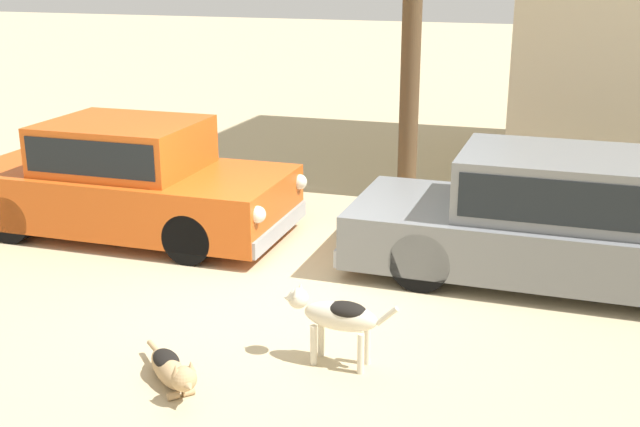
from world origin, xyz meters
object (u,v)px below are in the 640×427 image
stray_dog_tan (171,369)px  parked_sedan_second (559,218)px  stray_dog_spotted (337,315)px  parked_sedan_nearest (128,178)px

stray_dog_tan → parked_sedan_second: bearing=93.2°
parked_sedan_second → stray_dog_tan: 4.56m
stray_dog_spotted → parked_sedan_second: bearing=-119.6°
parked_sedan_nearest → parked_sedan_second: bearing=0.2°
parked_sedan_nearest → stray_dog_tan: bearing=-55.2°
parked_sedan_nearest → stray_dog_spotted: parked_sedan_nearest is taller
stray_dog_spotted → stray_dog_tan: (-1.17, -0.82, -0.31)m
parked_sedan_nearest → stray_dog_tan: (2.48, -3.34, -0.57)m
parked_sedan_second → stray_dog_spotted: bearing=-122.6°
parked_sedan_nearest → parked_sedan_second: size_ratio=0.91×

